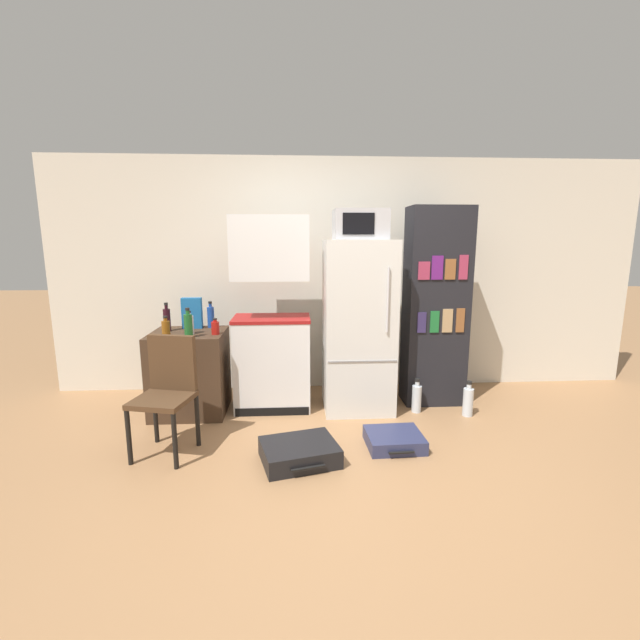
% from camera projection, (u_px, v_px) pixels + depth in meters
% --- Properties ---
extents(ground_plane, '(24.00, 24.00, 0.00)m').
position_uv_depth(ground_plane, '(355.00, 479.00, 2.97)').
color(ground_plane, '#A3754C').
extents(wall_back, '(6.40, 0.10, 2.50)m').
position_uv_depth(wall_back, '(349.00, 276.00, 4.71)').
color(wall_back, silver).
rests_on(wall_back, ground_plane).
extents(side_table, '(0.68, 0.61, 0.78)m').
position_uv_depth(side_table, '(190.00, 372.00, 4.09)').
color(side_table, '#422D1E').
rests_on(side_table, ground_plane).
extents(kitchen_hutch, '(0.74, 0.48, 1.86)m').
position_uv_depth(kitchen_hutch, '(272.00, 323.00, 4.12)').
color(kitchen_hutch, white).
rests_on(kitchen_hutch, ground_plane).
extents(refrigerator, '(0.66, 0.62, 1.64)m').
position_uv_depth(refrigerator, '(358.00, 326.00, 4.11)').
color(refrigerator, silver).
rests_on(refrigerator, ground_plane).
extents(microwave, '(0.48, 0.42, 0.27)m').
position_uv_depth(microwave, '(360.00, 225.00, 3.93)').
color(microwave, '#B7B7BC').
rests_on(microwave, refrigerator).
extents(bookshelf, '(0.60, 0.36, 1.96)m').
position_uv_depth(bookshelf, '(435.00, 307.00, 4.25)').
color(bookshelf, black).
rests_on(bookshelf, ground_plane).
extents(bottle_ketchup_red, '(0.07, 0.07, 0.15)m').
position_uv_depth(bottle_ketchup_red, '(215.00, 328.00, 3.91)').
color(bottle_ketchup_red, '#AD1914').
rests_on(bottle_ketchup_red, side_table).
extents(bottle_blue_soda, '(0.07, 0.07, 0.26)m').
position_uv_depth(bottle_blue_soda, '(211.00, 317.00, 4.21)').
color(bottle_blue_soda, '#1E47A3').
rests_on(bottle_blue_soda, side_table).
extents(bottle_amber_beer, '(0.07, 0.07, 0.20)m').
position_uv_depth(bottle_amber_beer, '(166.00, 329.00, 3.76)').
color(bottle_amber_beer, brown).
rests_on(bottle_amber_beer, side_table).
extents(bottle_wine_dark, '(0.07, 0.07, 0.27)m').
position_uv_depth(bottle_wine_dark, '(167.00, 319.00, 4.04)').
color(bottle_wine_dark, black).
rests_on(bottle_wine_dark, side_table).
extents(bottle_clear_short, '(0.08, 0.08, 0.22)m').
position_uv_depth(bottle_clear_short, '(189.00, 324.00, 3.92)').
color(bottle_clear_short, silver).
rests_on(bottle_clear_short, side_table).
extents(bottle_green_tall, '(0.07, 0.07, 0.27)m').
position_uv_depth(bottle_green_tall, '(188.00, 325.00, 3.77)').
color(bottle_green_tall, '#1E6028').
rests_on(bottle_green_tall, side_table).
extents(cereal_box, '(0.19, 0.07, 0.30)m').
position_uv_depth(cereal_box, '(192.00, 313.00, 4.17)').
color(cereal_box, '#1E66A8').
rests_on(cereal_box, side_table).
extents(chair, '(0.48, 0.48, 0.91)m').
position_uv_depth(chair, '(168.00, 385.00, 3.30)').
color(chair, black).
rests_on(chair, ground_plane).
extents(suitcase_large_flat, '(0.64, 0.56, 0.14)m').
position_uv_depth(suitcase_large_flat, '(299.00, 452.00, 3.20)').
color(suitcase_large_flat, black).
rests_on(suitcase_large_flat, ground_plane).
extents(suitcase_small_flat, '(0.45, 0.43, 0.11)m').
position_uv_depth(suitcase_small_flat, '(394.00, 440.00, 3.44)').
color(suitcase_small_flat, navy).
rests_on(suitcase_small_flat, ground_plane).
extents(water_bottle_front, '(0.10, 0.10, 0.34)m').
position_uv_depth(water_bottle_front, '(468.00, 401.00, 4.02)').
color(water_bottle_front, silver).
rests_on(water_bottle_front, ground_plane).
extents(water_bottle_middle, '(0.09, 0.09, 0.33)m').
position_uv_depth(water_bottle_middle, '(417.00, 398.00, 4.11)').
color(water_bottle_middle, silver).
rests_on(water_bottle_middle, ground_plane).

